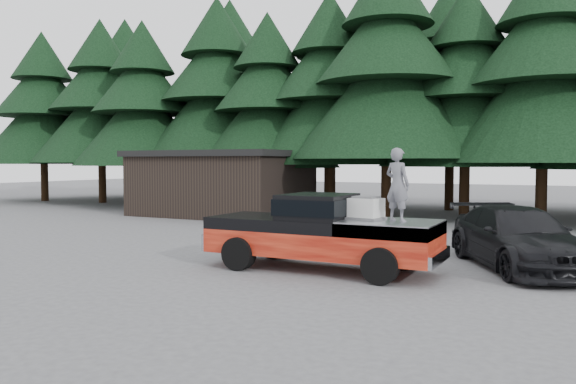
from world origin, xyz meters
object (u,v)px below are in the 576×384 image
at_px(parked_car, 518,238).
at_px(utility_building, 223,183).
at_px(air_compressor, 366,209).
at_px(man_on_bed, 397,185).
at_px(pickup_truck, 321,244).

xyz_separation_m(parked_car, utility_building, (-15.03, 9.03, 0.88)).
height_order(air_compressor, man_on_bed, man_on_bed).
height_order(pickup_truck, utility_building, utility_building).
bearing_deg(utility_building, pickup_truck, -47.34).
xyz_separation_m(man_on_bed, utility_building, (-12.58, 11.55, -0.53)).
distance_m(air_compressor, man_on_bed, 1.01).
bearing_deg(man_on_bed, air_compressor, 15.47).
bearing_deg(utility_building, parked_car, -31.00).
xyz_separation_m(air_compressor, man_on_bed, (0.79, -0.07, 0.62)).
bearing_deg(pickup_truck, air_compressor, 3.08).
height_order(pickup_truck, man_on_bed, man_on_bed).
bearing_deg(man_on_bed, utility_building, -22.15).
bearing_deg(parked_car, utility_building, 120.46).
bearing_deg(utility_building, air_compressor, -44.25).
height_order(man_on_bed, utility_building, utility_building).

